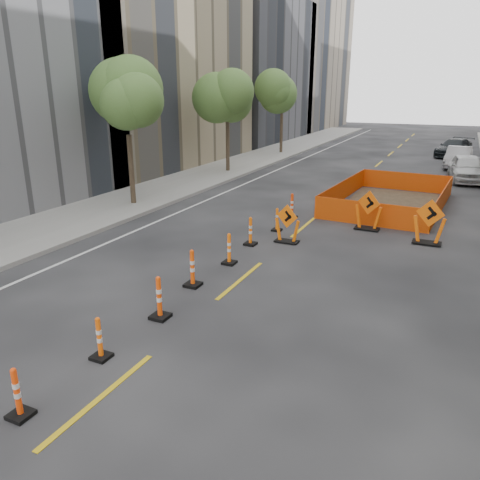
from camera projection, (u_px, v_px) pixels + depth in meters
The scene contains 22 objects.
ground_plane at pixel (163, 345), 10.20m from camera, with size 140.00×140.00×0.00m, color black.
sidewalk_left at pixel (148, 195), 24.13m from camera, with size 4.00×90.00×0.15m, color gray.
bld_left_d at pixel (236, 71), 48.61m from camera, with size 12.00×16.00×14.00m, color #4C4C51.
bld_left_e at pixel (289, 50), 61.79m from camera, with size 12.00×20.00×20.00m, color gray.
tree_l_b at pixel (127, 107), 20.78m from camera, with size 2.80×2.80×5.95m.
tree_l_c at pixel (227, 101), 29.39m from camera, with size 2.80×2.80×5.95m.
tree_l_d at pixel (282, 98), 37.99m from camera, with size 2.80×2.80×5.95m.
channelizer_1 at pixel (17, 393), 7.83m from camera, with size 0.38×0.38×0.96m, color #F23F0A, non-canonical shape.
channelizer_2 at pixel (99, 338), 9.56m from camera, with size 0.37×0.37×0.94m, color #EC5609, non-canonical shape.
channelizer_3 at pixel (159, 297), 11.22m from camera, with size 0.43×0.43×1.10m, color #E24309, non-canonical shape.
channelizer_4 at pixel (192, 268), 13.05m from camera, with size 0.43×0.43×1.09m, color #EA4809, non-canonical shape.
channelizer_5 at pixel (229, 249), 14.73m from camera, with size 0.40×0.40×1.02m, color #FD650A, non-canonical shape.
channelizer_6 at pixel (250, 231), 16.51m from camera, with size 0.41×0.41×1.03m, color #E85A09, non-canonical shape.
channelizer_7 at pixel (277, 219), 18.16m from camera, with size 0.36×0.36×0.92m, color orange, non-canonical shape.
channelizer_8 at pixel (292, 206), 19.89m from camera, with size 0.43×0.43×1.09m, color red, non-canonical shape.
chevron_sign_left at pixel (287, 224), 16.73m from camera, with size 0.94×0.57×1.41m, color #E96009, non-canonical shape.
chevron_sign_center at pixel (368, 210), 18.21m from camera, with size 1.05×0.63×1.57m, color #E25709, non-canonical shape.
chevron_sign_right at pixel (429, 222), 16.51m from camera, with size 1.10×0.66×1.65m, color #EE5E0A, non-canonical shape.
safety_fence at pixel (390, 195), 22.08m from camera, with size 4.59×7.82×0.98m, color #FF630D, non-canonical shape.
parked_car_near at pixel (467, 168), 27.75m from camera, with size 1.85×4.60×1.57m, color #BCBDBF.
parked_car_mid at pixel (458, 157), 32.44m from camera, with size 1.52×4.36×1.44m, color gray.
parked_car_far at pixel (454, 148), 37.61m from camera, with size 1.97×4.85×1.41m, color black.
Camera 1 is at (5.33, -7.42, 5.35)m, focal length 35.00 mm.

